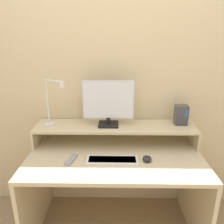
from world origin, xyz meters
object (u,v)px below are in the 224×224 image
Objects in this scene: desk_lamp at (53,104)px; mouse at (147,159)px; router_dock at (181,115)px; remote_control at (71,159)px; monitor at (108,103)px; keyboard at (112,160)px.

mouse is at bearing -19.57° from desk_lamp.
router_dock is 0.99m from remote_control.
monitor reaches higher than remote_control.
router_dock is at bearing 3.06° from monitor.
remote_control is (-0.31, 0.01, -0.00)m from keyboard.
monitor is at bearing 47.59° from remote_control.
mouse is (0.76, -0.27, -0.35)m from desk_lamp.
monitor reaches higher than keyboard.
desk_lamp is at bearing 160.43° from mouse.
desk_lamp is 2.40× the size of remote_control.
mouse reaches higher than remote_control.
monitor is at bearing 96.96° from keyboard.
monitor is 0.55m from mouse.
monitor is 2.47× the size of router_dock.
desk_lamp reaches higher than remote_control.
keyboard is 0.31m from remote_control.
router_dock is 0.45× the size of keyboard.
remote_control is at bearing -55.96° from desk_lamp.
monitor is at bearing 135.43° from mouse.
mouse reaches higher than keyboard.
monitor is at bearing 3.23° from desk_lamp.
monitor is at bearing -176.94° from router_dock.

